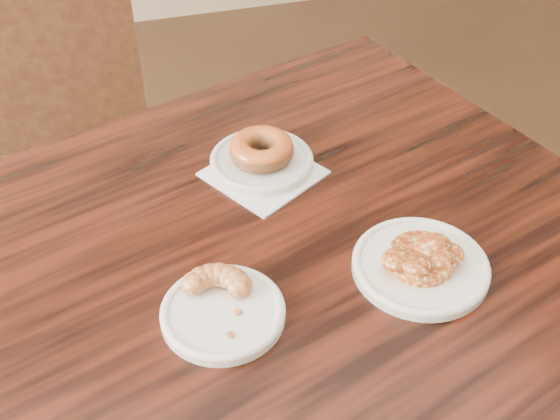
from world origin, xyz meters
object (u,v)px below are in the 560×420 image
object	(u,v)px
chair_far	(58,106)
glazed_donut	(261,149)
cruller_fragment	(222,302)
cafe_table	(308,410)
apple_fritter	(422,256)

from	to	relation	value
chair_far	glazed_donut	world-z (taller)	chair_far
glazed_donut	cruller_fragment	bearing A→B (deg)	-113.86
cafe_table	glazed_donut	distance (m)	0.45
cafe_table	chair_far	world-z (taller)	chair_far
apple_fritter	cruller_fragment	world-z (taller)	same
glazed_donut	cruller_fragment	world-z (taller)	glazed_donut
glazed_donut	apple_fritter	xyz separation A→B (m)	(0.14, -0.27, -0.01)
cafe_table	apple_fritter	world-z (taller)	apple_fritter
apple_fritter	chair_far	bearing A→B (deg)	114.91
chair_far	cruller_fragment	size ratio (longest dim) A/B	8.45
glazed_donut	apple_fritter	distance (m)	0.30
chair_far	apple_fritter	bearing A→B (deg)	119.13
cruller_fragment	chair_far	bearing A→B (deg)	101.63
chair_far	cafe_table	bearing A→B (deg)	114.64
cafe_table	apple_fritter	bearing A→B (deg)	-47.72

